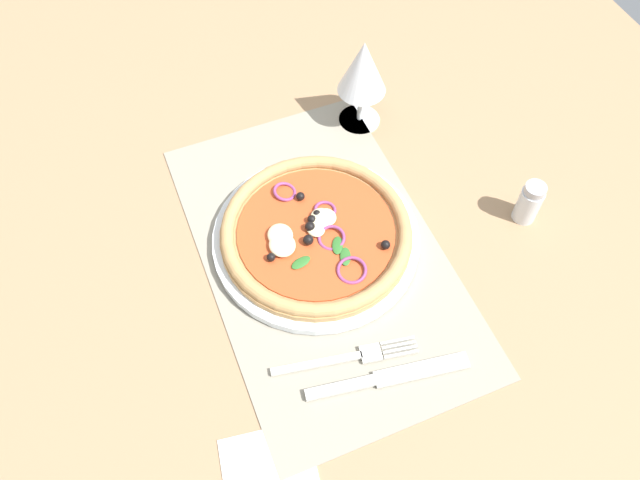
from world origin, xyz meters
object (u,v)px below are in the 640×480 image
(pizza, at_px, (318,231))
(knife, at_px, (390,377))
(wine_glass, at_px, (363,68))
(pepper_shaker, at_px, (529,203))
(fork, at_px, (353,356))
(plate, at_px, (318,238))

(pizza, distance_m, knife, 0.21)
(pizza, xyz_separation_m, knife, (0.21, 0.01, -0.02))
(wine_glass, distance_m, pepper_shaker, 0.30)
(knife, height_order, pepper_shaker, pepper_shaker)
(fork, xyz_separation_m, knife, (0.04, 0.03, 0.00))
(plate, relative_size, pepper_shaker, 4.16)
(plate, height_order, pizza, pizza)
(knife, bearing_deg, fork, 135.71)
(plate, bearing_deg, pepper_shaker, 76.28)
(knife, xyz_separation_m, wine_glass, (-0.40, 0.14, 0.10))
(plate, relative_size, knife, 1.39)
(knife, height_order, wine_glass, wine_glass)
(pepper_shaker, bearing_deg, plate, -103.72)
(plate, bearing_deg, knife, 1.49)
(fork, height_order, wine_glass, wine_glass)
(pizza, relative_size, fork, 1.43)
(plate, distance_m, pepper_shaker, 0.29)
(pizza, bearing_deg, knife, 1.64)
(fork, relative_size, wine_glass, 1.21)
(pizza, xyz_separation_m, fork, (0.17, -0.02, -0.02))
(pizza, height_order, pepper_shaker, pepper_shaker)
(pepper_shaker, bearing_deg, wine_glass, -151.89)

